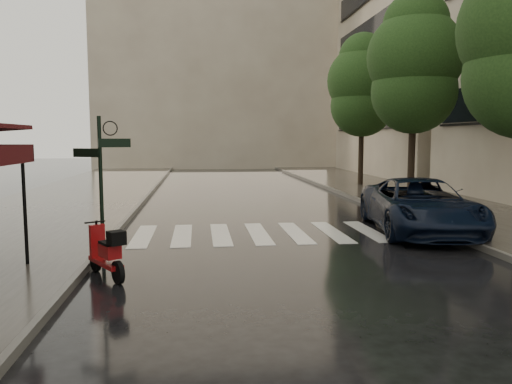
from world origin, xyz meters
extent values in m
plane|color=black|center=(0.00, 0.00, 0.00)|extent=(120.00, 120.00, 0.00)
cube|color=#38332D|center=(-4.50, 12.00, 0.06)|extent=(6.00, 60.00, 0.12)
cube|color=#38332D|center=(10.25, 12.00, 0.06)|extent=(5.50, 60.00, 0.12)
cube|color=#595651|center=(-1.45, 12.00, 0.07)|extent=(0.12, 60.00, 0.16)
cube|color=#595651|center=(7.45, 12.00, 0.07)|extent=(0.12, 60.00, 0.16)
cube|color=silver|center=(-0.70, 6.00, 0.01)|extent=(0.50, 3.20, 0.01)
cube|color=silver|center=(0.35, 6.00, 0.01)|extent=(0.50, 3.20, 0.01)
cube|color=silver|center=(1.40, 6.00, 0.01)|extent=(0.50, 3.20, 0.01)
cube|color=silver|center=(2.45, 6.00, 0.01)|extent=(0.50, 3.20, 0.01)
cube|color=silver|center=(3.50, 6.00, 0.01)|extent=(0.50, 3.20, 0.01)
cube|color=silver|center=(4.55, 6.00, 0.01)|extent=(0.50, 3.20, 0.01)
cube|color=silver|center=(5.60, 6.00, 0.01)|extent=(0.50, 3.20, 0.01)
cube|color=silver|center=(6.65, 6.00, 0.01)|extent=(0.50, 3.20, 0.01)
cylinder|color=black|center=(-2.65, 2.75, 1.29)|extent=(0.07, 0.07, 2.35)
cylinder|color=black|center=(-1.20, 3.00, 1.55)|extent=(0.08, 0.08, 3.10)
cube|color=black|center=(-0.90, 3.00, 2.55)|extent=(0.62, 0.26, 0.18)
cube|color=black|center=(-1.48, 3.00, 2.35)|extent=(0.56, 0.29, 0.18)
cube|color=gray|center=(16.50, 26.00, 9.25)|extent=(8.00, 16.00, 18.50)
cube|color=gray|center=(3.00, 38.00, 10.00)|extent=(22.00, 6.00, 20.00)
cylinder|color=black|center=(9.50, 12.00, 2.36)|extent=(0.28, 0.28, 4.48)
sphere|color=#1A3413|center=(9.50, 12.00, 4.52)|extent=(3.40, 3.40, 3.40)
sphere|color=#1A3413|center=(9.50, 12.00, 5.88)|extent=(3.80, 3.80, 3.80)
sphere|color=#1A3413|center=(9.50, 12.00, 7.16)|extent=(2.60, 2.60, 2.60)
cylinder|color=black|center=(9.70, 19.00, 2.30)|extent=(0.28, 0.28, 4.37)
sphere|color=#1A3413|center=(9.70, 19.00, 4.41)|extent=(3.40, 3.40, 3.40)
sphere|color=#1A3413|center=(9.70, 19.00, 5.74)|extent=(3.80, 3.80, 3.80)
sphere|color=#1A3413|center=(9.70, 19.00, 6.98)|extent=(2.60, 2.60, 2.60)
cylinder|color=black|center=(-0.67, 1.50, 0.22)|extent=(0.30, 0.41, 0.43)
cylinder|color=black|center=(-1.25, 2.46, 0.22)|extent=(0.30, 0.41, 0.43)
cube|color=maroon|center=(-0.97, 2.00, 0.29)|extent=(0.82, 1.12, 0.09)
cube|color=maroon|center=(-0.86, 1.81, 0.56)|extent=(0.49, 0.56, 0.25)
cube|color=maroon|center=(-1.18, 2.34, 0.63)|extent=(0.30, 0.24, 0.67)
cylinder|color=black|center=(-1.23, 2.42, 1.00)|extent=(0.37, 0.24, 0.03)
cube|color=black|center=(-0.68, 1.53, 0.85)|extent=(0.39, 0.38, 0.25)
imported|color=black|center=(7.00, 5.71, 0.76)|extent=(3.27, 5.74, 1.51)
camera|label=1|loc=(0.81, -7.59, 2.65)|focal=35.00mm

